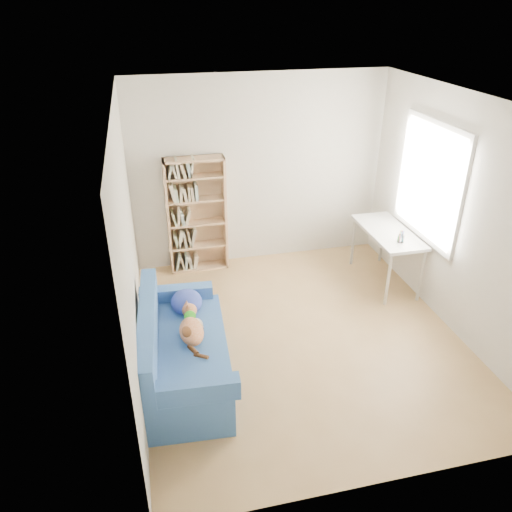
{
  "coord_description": "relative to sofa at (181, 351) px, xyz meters",
  "views": [
    {
      "loc": [
        -1.53,
        -4.37,
        3.46
      ],
      "look_at": [
        -0.41,
        0.44,
        0.85
      ],
      "focal_mm": 35.0,
      "sensor_mm": 36.0,
      "label": 1
    }
  ],
  "objects": [
    {
      "name": "ground",
      "position": [
        1.36,
        0.38,
        -0.32
      ],
      "size": [
        4.0,
        4.0,
        0.0
      ],
      "primitive_type": "plane",
      "color": "#A17949",
      "rests_on": "ground"
    },
    {
      "name": "room_shell",
      "position": [
        1.46,
        0.42,
        1.32
      ],
      "size": [
        3.54,
        4.04,
        2.62
      ],
      "color": "silver",
      "rests_on": "ground"
    },
    {
      "name": "sofa",
      "position": [
        0.0,
        0.0,
        0.0
      ],
      "size": [
        0.92,
        1.74,
        0.84
      ],
      "rotation": [
        0.0,
        0.0,
        -0.07
      ],
      "color": "#274F8C",
      "rests_on": "ground"
    },
    {
      "name": "bookshelf",
      "position": [
        0.46,
        2.25,
        0.42
      ],
      "size": [
        0.8,
        0.25,
        1.59
      ],
      "color": "tan",
      "rests_on": "ground"
    },
    {
      "name": "desk",
      "position": [
        2.82,
        1.3,
        0.35
      ],
      "size": [
        0.54,
        1.19,
        0.75
      ],
      "color": "silver",
      "rests_on": "ground"
    },
    {
      "name": "pen_cup",
      "position": [
        2.81,
        0.96,
        0.49
      ],
      "size": [
        0.08,
        0.08,
        0.16
      ],
      "color": "white",
      "rests_on": "desk"
    }
  ]
}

